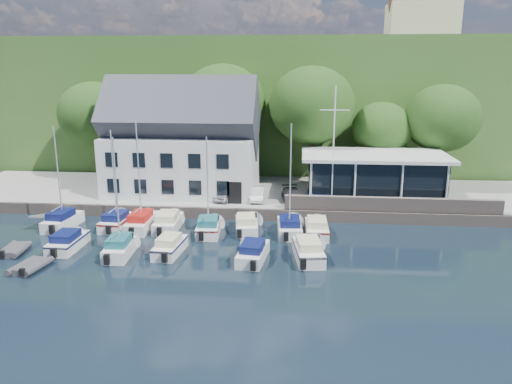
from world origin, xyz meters
TOP-DOWN VIEW (x-y plane):
  - ground at (0.00, 0.00)m, footprint 180.00×180.00m
  - quay at (0.00, 17.50)m, footprint 60.00×13.00m
  - quay_face at (0.00, 11.00)m, footprint 60.00×0.30m
  - hillside at (0.00, 62.00)m, footprint 160.00×75.00m
  - field_patch at (8.00, 70.00)m, footprint 50.00×30.00m
  - farmhouse at (22.00, 52.00)m, footprint 10.40×7.00m
  - harbor_building at (-7.00, 16.50)m, footprint 14.40×8.20m
  - club_pavilion at (11.00, 16.00)m, footprint 13.20×7.20m
  - seawall at (12.00, 11.40)m, footprint 18.00×0.50m
  - gangway at (-16.50, 9.00)m, footprint 1.20×6.00m
  - car_silver at (-2.41, 13.69)m, footprint 2.30×3.64m
  - car_white at (0.39, 13.97)m, footprint 1.36×3.59m
  - car_dgrey at (3.61, 13.59)m, footprint 2.38×4.33m
  - car_blue at (6.07, 13.59)m, footprint 1.73×4.19m
  - flagpole at (7.05, 12.96)m, footprint 2.49×0.20m
  - tree_0 at (-17.56, 21.34)m, footprint 7.54×7.54m
  - tree_1 at (-12.98, 22.74)m, footprint 7.34×7.34m
  - tree_2 at (-3.89, 22.03)m, footprint 8.87×8.87m
  - tree_3 at (5.25, 21.35)m, footprint 8.74×8.74m
  - tree_4 at (12.39, 21.87)m, footprint 6.13×6.13m
  - tree_5 at (18.19, 21.42)m, footprint 7.44×7.44m
  - boat_r1_0 at (-15.05, 7.54)m, footprint 2.37×5.95m
  - boat_r1_1 at (-10.60, 7.90)m, footprint 2.24×5.57m
  - boat_r1_2 at (-8.51, 7.86)m, footprint 1.89×6.46m
  - boat_r1_3 at (-6.33, 7.96)m, footprint 2.20×5.94m
  - boat_r1_4 at (-2.84, 7.05)m, footprint 2.35×5.39m
  - boat_r1_5 at (0.07, 7.99)m, footprint 2.62×5.72m
  - boat_r1_6 at (3.52, 7.75)m, footprint 2.45×6.00m
  - boat_r1_7 at (5.66, 7.62)m, footprint 2.01×5.78m
  - boat_r2_0 at (-12.43, 2.92)m, footprint 1.93×5.59m
  - boat_r2_1 at (-8.18, 2.07)m, footprint 2.07×5.76m
  - boat_r2_2 at (-4.79, 2.68)m, footprint 2.13×5.43m
  - boat_r2_3 at (1.18, 2.06)m, footprint 2.42×5.95m
  - boat_r2_4 at (4.95, 2.62)m, footprint 2.77×6.30m
  - dinghy_0 at (-15.86, 1.78)m, footprint 1.91×2.88m
  - dinghy_1 at (-13.13, -1.01)m, footprint 2.11×3.05m

SIDE VIEW (x-z plane):
  - ground at x=0.00m, z-range 0.00..0.00m
  - gangway at x=-16.50m, z-range -0.70..0.70m
  - dinghy_0 at x=-15.86m, z-range 0.00..0.64m
  - dinghy_1 at x=-13.13m, z-range 0.00..0.66m
  - quay at x=0.00m, z-range 0.00..1.00m
  - quay_face at x=0.00m, z-range 0.00..1.00m
  - boat_r2_0 at x=-12.43m, z-range 0.00..1.35m
  - boat_r2_3 at x=1.18m, z-range 0.00..1.37m
  - boat_r2_2 at x=-4.79m, z-range 0.00..1.40m
  - boat_r1_5 at x=0.07m, z-range 0.00..1.41m
  - boat_r1_7 at x=5.66m, z-range 0.00..1.42m
  - boat_r1_3 at x=-6.33m, z-range 0.00..1.47m
  - boat_r2_4 at x=4.95m, z-range 0.00..1.51m
  - car_silver at x=-2.41m, z-range 1.00..2.15m
  - car_white at x=0.39m, z-range 1.00..2.17m
  - car_dgrey at x=3.61m, z-range 1.00..2.19m
  - seawall at x=12.00m, z-range 1.00..2.20m
  - car_blue at x=6.07m, z-range 1.00..2.42m
  - club_pavilion at x=11.00m, z-range 1.00..5.10m
  - boat_r1_1 at x=-10.60m, z-range 0.00..8.55m
  - boat_r1_6 at x=3.52m, z-range 0.00..8.61m
  - boat_r1_4 at x=-2.84m, z-range 0.00..8.69m
  - boat_r2_1 at x=-8.18m, z-range 0.00..8.89m
  - boat_r1_2 at x=-8.51m, z-range 0.00..9.04m
  - boat_r1_0 at x=-15.05m, z-range 0.00..9.27m
  - tree_4 at x=12.39m, z-range 1.00..9.37m
  - harbor_building at x=-7.00m, z-range 1.00..9.70m
  - tree_1 at x=-12.98m, z-range 1.00..11.03m
  - tree_5 at x=18.19m, z-range 1.00..11.16m
  - tree_0 at x=-17.56m, z-range 1.00..11.31m
  - flagpole at x=7.05m, z-range 1.00..11.36m
  - tree_3 at x=5.25m, z-range 1.00..12.94m
  - tree_2 at x=-3.89m, z-range 1.00..13.12m
  - hillside at x=0.00m, z-range 0.00..16.00m
  - field_patch at x=8.00m, z-range 16.00..16.30m
  - farmhouse at x=22.00m, z-range 16.00..24.20m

